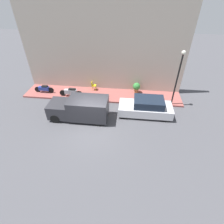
% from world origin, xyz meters
% --- Properties ---
extents(ground_plane, '(60.00, 60.00, 0.00)m').
position_xyz_m(ground_plane, '(0.00, 0.00, 0.00)').
color(ground_plane, '#47474C').
extents(sidewalk, '(2.33, 14.38, 0.15)m').
position_xyz_m(sidewalk, '(4.40, 0.00, 0.07)').
color(sidewalk, '#934C47').
rests_on(sidewalk, ground_plane).
extents(building_facade, '(0.30, 14.38, 7.77)m').
position_xyz_m(building_facade, '(5.71, 0.00, 3.89)').
color(building_facade, '#B2A899').
rests_on(building_facade, ground_plane).
extents(parked_car, '(1.75, 4.13, 1.46)m').
position_xyz_m(parked_car, '(1.94, -3.90, 0.69)').
color(parked_car, silver).
rests_on(parked_car, ground_plane).
extents(delivery_van, '(1.81, 4.48, 1.75)m').
position_xyz_m(delivery_van, '(0.94, 1.14, 0.90)').
color(delivery_van, '#2D2D33').
rests_on(delivery_van, ground_plane).
extents(motorcycle_blue, '(0.30, 1.84, 0.70)m').
position_xyz_m(motorcycle_blue, '(4.13, 5.44, 0.53)').
color(motorcycle_blue, navy).
rests_on(motorcycle_blue, sidewalk).
extents(scooter_silver, '(0.30, 2.10, 0.79)m').
position_xyz_m(scooter_silver, '(3.73, 2.72, 0.58)').
color(scooter_silver, '#B7B7BF').
rests_on(scooter_silver, sidewalk).
extents(streetlamp, '(0.30, 0.30, 4.55)m').
position_xyz_m(streetlamp, '(3.46, -6.16, 3.00)').
color(streetlamp, black).
rests_on(streetlamp, sidewalk).
extents(potted_plant, '(0.68, 0.68, 1.00)m').
position_xyz_m(potted_plant, '(5.03, -3.15, 0.74)').
color(potted_plant, brown).
rests_on(potted_plant, sidewalk).
extents(cafe_chair, '(0.40, 0.40, 0.87)m').
position_xyz_m(cafe_chair, '(5.12, 0.95, 0.66)').
color(cafe_chair, yellow).
rests_on(cafe_chair, sidewalk).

